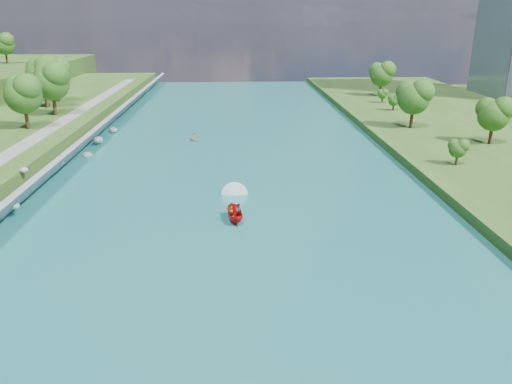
{
  "coord_description": "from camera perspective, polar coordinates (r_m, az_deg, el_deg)",
  "views": [
    {
      "loc": [
        0.65,
        -44.66,
        22.68
      ],
      "look_at": [
        3.15,
        12.44,
        2.5
      ],
      "focal_mm": 35.0,
      "sensor_mm": 36.0,
      "label": 1
    }
  ],
  "objects": [
    {
      "name": "ground",
      "position": [
        50.09,
        -3.0,
        -7.5
      ],
      "size": [
        260.0,
        260.0,
        0.0
      ],
      "primitive_type": "plane",
      "color": "#2D5119",
      "rests_on": "ground"
    },
    {
      "name": "river_water",
      "position": [
        68.51,
        -2.91,
        0.13
      ],
      "size": [
        55.0,
        240.0,
        0.1
      ],
      "primitive_type": "cube",
      "color": "#1A6460",
      "rests_on": "ground"
    },
    {
      "name": "riprap_bank",
      "position": [
        72.19,
        -23.91,
        0.91
      ],
      "size": [
        4.7,
        236.0,
        4.41
      ],
      "color": "slate",
      "rests_on": "ground"
    },
    {
      "name": "trees_east",
      "position": [
        94.38,
        22.39,
        7.94
      ],
      "size": [
        18.37,
        142.94,
        11.17
      ],
      "color": "#1E5416",
      "rests_on": "berm_east"
    },
    {
      "name": "motorboat",
      "position": [
        59.46,
        -2.45,
        -2.13
      ],
      "size": [
        3.6,
        19.05,
        2.17
      ],
      "rotation": [
        0.0,
        0.0,
        3.29
      ],
      "color": "#BB0F0E",
      "rests_on": "river_water"
    },
    {
      "name": "raft",
      "position": [
        96.92,
        -7.09,
        6.04
      ],
      "size": [
        2.97,
        3.25,
        1.58
      ],
      "rotation": [
        0.0,
        0.0,
        0.52
      ],
      "color": "#93969B",
      "rests_on": "river_water"
    }
  ]
}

